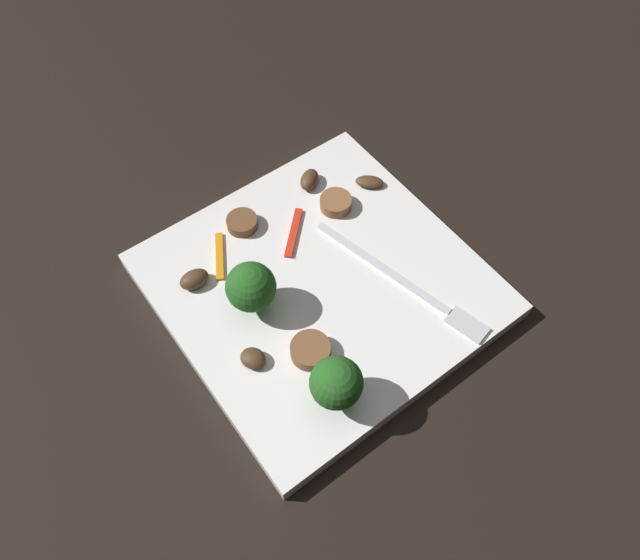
{
  "coord_description": "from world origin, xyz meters",
  "views": [
    {
      "loc": [
        0.23,
        -0.17,
        0.47
      ],
      "look_at": [
        0.0,
        0.0,
        0.02
      ],
      "focal_mm": 33.88,
      "sensor_mm": 36.0,
      "label": 1
    }
  ],
  "objects_px": {
    "fork": "(411,286)",
    "mushroom_2": "(309,180)",
    "sausage_slice_0": "(310,350)",
    "mushroom_3": "(253,358)",
    "broccoli_floret_1": "(336,383)",
    "pepper_strip_0": "(294,233)",
    "sausage_slice_1": "(242,223)",
    "plate": "(320,285)",
    "pepper_strip_1": "(220,256)",
    "mushroom_1": "(194,279)",
    "sausage_slice_2": "(336,203)",
    "broccoli_floret_0": "(251,287)",
    "mushroom_0": "(369,182)"
  },
  "relations": [
    {
      "from": "sausage_slice_2",
      "to": "pepper_strip_1",
      "type": "height_order",
      "value": "sausage_slice_2"
    },
    {
      "from": "pepper_strip_0",
      "to": "sausage_slice_1",
      "type": "bearing_deg",
      "value": -137.3
    },
    {
      "from": "sausage_slice_1",
      "to": "mushroom_0",
      "type": "distance_m",
      "value": 0.13
    },
    {
      "from": "sausage_slice_0",
      "to": "pepper_strip_0",
      "type": "height_order",
      "value": "sausage_slice_0"
    },
    {
      "from": "broccoli_floret_1",
      "to": "mushroom_3",
      "type": "xyz_separation_m",
      "value": [
        -0.07,
        -0.03,
        -0.03
      ]
    },
    {
      "from": "broccoli_floret_1",
      "to": "mushroom_3",
      "type": "distance_m",
      "value": 0.08
    },
    {
      "from": "broccoli_floret_0",
      "to": "mushroom_2",
      "type": "xyz_separation_m",
      "value": [
        -0.08,
        0.12,
        -0.02
      ]
    },
    {
      "from": "broccoli_floret_0",
      "to": "mushroom_1",
      "type": "bearing_deg",
      "value": -150.12
    },
    {
      "from": "fork",
      "to": "mushroom_3",
      "type": "distance_m",
      "value": 0.15
    },
    {
      "from": "broccoli_floret_1",
      "to": "sausage_slice_2",
      "type": "bearing_deg",
      "value": 142.45
    },
    {
      "from": "mushroom_3",
      "to": "fork",
      "type": "bearing_deg",
      "value": 81.21
    },
    {
      "from": "fork",
      "to": "mushroom_2",
      "type": "distance_m",
      "value": 0.15
    },
    {
      "from": "mushroom_3",
      "to": "mushroom_2",
      "type": "bearing_deg",
      "value": 130.32
    },
    {
      "from": "mushroom_0",
      "to": "pepper_strip_1",
      "type": "distance_m",
      "value": 0.16
    },
    {
      "from": "fork",
      "to": "pepper_strip_1",
      "type": "height_order",
      "value": "same"
    },
    {
      "from": "fork",
      "to": "mushroom_3",
      "type": "bearing_deg",
      "value": -111.88
    },
    {
      "from": "mushroom_1",
      "to": "pepper_strip_1",
      "type": "xyz_separation_m",
      "value": [
        -0.01,
        0.03,
        -0.01
      ]
    },
    {
      "from": "broccoli_floret_0",
      "to": "sausage_slice_0",
      "type": "height_order",
      "value": "broccoli_floret_0"
    },
    {
      "from": "pepper_strip_0",
      "to": "mushroom_2",
      "type": "bearing_deg",
      "value": 130.12
    },
    {
      "from": "mushroom_3",
      "to": "pepper_strip_1",
      "type": "height_order",
      "value": "mushroom_3"
    },
    {
      "from": "mushroom_3",
      "to": "pepper_strip_1",
      "type": "bearing_deg",
      "value": 162.95
    },
    {
      "from": "pepper_strip_0",
      "to": "pepper_strip_1",
      "type": "relative_size",
      "value": 1.09
    },
    {
      "from": "sausage_slice_0",
      "to": "broccoli_floret_1",
      "type": "bearing_deg",
      "value": -9.8
    },
    {
      "from": "plate",
      "to": "pepper_strip_1",
      "type": "bearing_deg",
      "value": -141.85
    },
    {
      "from": "broccoli_floret_1",
      "to": "pepper_strip_0",
      "type": "bearing_deg",
      "value": 156.08
    },
    {
      "from": "mushroom_1",
      "to": "broccoli_floret_0",
      "type": "bearing_deg",
      "value": 29.88
    },
    {
      "from": "sausage_slice_2",
      "to": "pepper_strip_0",
      "type": "distance_m",
      "value": 0.05
    },
    {
      "from": "broccoli_floret_0",
      "to": "sausage_slice_1",
      "type": "distance_m",
      "value": 0.09
    },
    {
      "from": "mushroom_2",
      "to": "pepper_strip_1",
      "type": "xyz_separation_m",
      "value": [
        0.02,
        -0.12,
        -0.01
      ]
    },
    {
      "from": "sausage_slice_0",
      "to": "mushroom_2",
      "type": "bearing_deg",
      "value": 144.1
    },
    {
      "from": "fork",
      "to": "sausage_slice_0",
      "type": "xyz_separation_m",
      "value": [
        -0.0,
        -0.11,
        0.0
      ]
    },
    {
      "from": "broccoli_floret_0",
      "to": "pepper_strip_0",
      "type": "distance_m",
      "value": 0.09
    },
    {
      "from": "plate",
      "to": "sausage_slice_0",
      "type": "height_order",
      "value": "sausage_slice_0"
    },
    {
      "from": "mushroom_0",
      "to": "pepper_strip_0",
      "type": "bearing_deg",
      "value": -87.31
    },
    {
      "from": "fork",
      "to": "pepper_strip_0",
      "type": "relative_size",
      "value": 3.21
    },
    {
      "from": "fork",
      "to": "broccoli_floret_1",
      "type": "height_order",
      "value": "broccoli_floret_1"
    },
    {
      "from": "broccoli_floret_1",
      "to": "pepper_strip_1",
      "type": "xyz_separation_m",
      "value": [
        -0.17,
        -0.0,
        -0.03
      ]
    },
    {
      "from": "fork",
      "to": "sausage_slice_0",
      "type": "relative_size",
      "value": 5.37
    },
    {
      "from": "pepper_strip_1",
      "to": "sausage_slice_1",
      "type": "bearing_deg",
      "value": 115.74
    },
    {
      "from": "fork",
      "to": "broccoli_floret_1",
      "type": "distance_m",
      "value": 0.13
    },
    {
      "from": "plate",
      "to": "mushroom_1",
      "type": "bearing_deg",
      "value": -124.84
    },
    {
      "from": "broccoli_floret_1",
      "to": "mushroom_3",
      "type": "height_order",
      "value": "broccoli_floret_1"
    },
    {
      "from": "mushroom_1",
      "to": "pepper_strip_1",
      "type": "bearing_deg",
      "value": 109.35
    },
    {
      "from": "mushroom_3",
      "to": "plate",
      "type": "bearing_deg",
      "value": 108.7
    },
    {
      "from": "sausage_slice_1",
      "to": "broccoli_floret_0",
      "type": "bearing_deg",
      "value": -26.23
    },
    {
      "from": "fork",
      "to": "plate",
      "type": "bearing_deg",
      "value": -145.37
    },
    {
      "from": "mushroom_3",
      "to": "sausage_slice_1",
      "type": "bearing_deg",
      "value": 150.88
    },
    {
      "from": "broccoli_floret_1",
      "to": "plate",
      "type": "bearing_deg",
      "value": 149.55
    },
    {
      "from": "broccoli_floret_0",
      "to": "pepper_strip_1",
      "type": "xyz_separation_m",
      "value": [
        -0.06,
        0.0,
        -0.03
      ]
    },
    {
      "from": "plate",
      "to": "pepper_strip_0",
      "type": "xyz_separation_m",
      "value": [
        -0.06,
        0.01,
        0.01
      ]
    }
  ]
}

